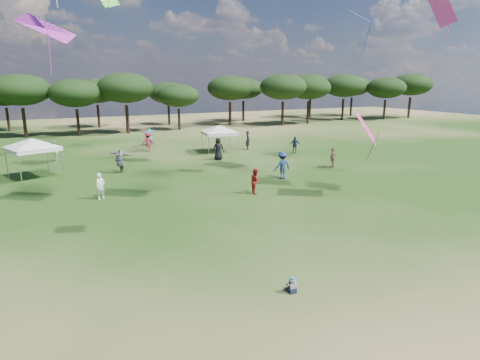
# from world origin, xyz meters

# --- Properties ---
(ground) EXTENTS (140.00, 140.00, 0.00)m
(ground) POSITION_xyz_m (0.00, 0.00, 0.00)
(ground) COLOR #244414
(ground) RESTS_ON ground
(tree_line) EXTENTS (108.78, 17.63, 7.77)m
(tree_line) POSITION_xyz_m (2.39, 47.41, 5.42)
(tree_line) COLOR black
(tree_line) RESTS_ON ground
(tent_left) EXTENTS (5.56, 5.56, 3.13)m
(tent_left) POSITION_xyz_m (-7.34, 22.41, 2.70)
(tent_left) COLOR gray
(tent_left) RESTS_ON ground
(tent_right) EXTENTS (5.94, 5.94, 2.86)m
(tent_right) POSITION_xyz_m (8.26, 26.31, 2.43)
(tent_right) COLOR gray
(tent_right) RESTS_ON ground
(toddler) EXTENTS (0.38, 0.41, 0.53)m
(toddler) POSITION_xyz_m (0.04, 1.60, 0.24)
(toddler) COLOR black
(toddler) RESTS_ON ground
(festival_crowd) EXTENTS (29.36, 22.29, 1.92)m
(festival_crowd) POSITION_xyz_m (-0.01, 23.34, 0.90)
(festival_crowd) COLOR #276575
(festival_crowd) RESTS_ON ground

